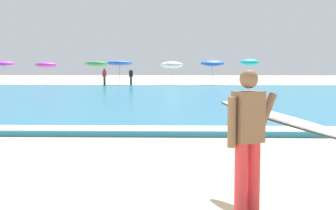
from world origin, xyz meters
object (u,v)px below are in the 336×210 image
beach_umbrella_5 (212,63)px  surfer_with_board (266,128)px  beach_umbrella_1 (46,65)px  beach_umbrella_2 (97,64)px  beach_umbrella_0 (5,63)px  beach_umbrella_4 (172,65)px  beach_umbrella_6 (250,62)px  beachgoer_near_row_mid (131,77)px  beach_umbrella_3 (120,63)px  beachgoer_near_row_left (104,77)px

beach_umbrella_5 → surfer_with_board: bearing=-93.1°
beach_umbrella_1 → beach_umbrella_2: 4.97m
surfer_with_board → beach_umbrella_0: bearing=115.6°
beach_umbrella_4 → beach_umbrella_6: size_ratio=0.92×
beach_umbrella_1 → beachgoer_near_row_mid: bearing=-23.0°
beach_umbrella_3 → beach_umbrella_5: 8.21m
beach_umbrella_0 → beach_umbrella_3: bearing=-4.5°
beach_umbrella_4 → beachgoer_near_row_left: beach_umbrella_4 is taller
surfer_with_board → beachgoer_near_row_left: bearing=102.7°
beach_umbrella_2 → beach_umbrella_3: beach_umbrella_3 is taller
beach_umbrella_2 → beachgoer_near_row_mid: size_ratio=1.45×
beach_umbrella_6 → beach_umbrella_1: bearing=175.2°
beach_umbrella_5 → beachgoer_near_row_mid: 7.27m
surfer_with_board → beach_umbrella_2: size_ratio=1.10×
beach_umbrella_2 → beach_umbrella_4: size_ratio=1.04×
beach_umbrella_3 → beach_umbrella_5: beach_umbrella_5 is taller
beach_umbrella_2 → beach_umbrella_5: (10.68, -2.35, 0.03)m
beachgoer_near_row_left → beachgoer_near_row_mid: size_ratio=1.00×
beach_umbrella_1 → beach_umbrella_2: bearing=-4.7°
surfer_with_board → beach_umbrella_6: bearing=81.6°
beach_umbrella_0 → beach_umbrella_3: 10.61m
surfer_with_board → beach_umbrella_1: bearing=110.2°
beach_umbrella_4 → beach_umbrella_5: size_ratio=0.94×
beach_umbrella_0 → beach_umbrella_2: size_ratio=0.99×
beach_umbrella_2 → beach_umbrella_5: 10.93m
beach_umbrella_5 → beach_umbrella_6: bearing=18.9°
surfer_with_board → beach_umbrella_4: beach_umbrella_4 is taller
surfer_with_board → beachgoer_near_row_left: (-7.61, 33.89, -0.19)m
beach_umbrella_2 → beach_umbrella_1: bearing=175.3°
surfer_with_board → beach_umbrella_0: 39.19m
beach_umbrella_2 → beach_umbrella_0: bearing=-168.4°
surfer_with_board → beach_umbrella_6: 36.22m
surfer_with_board → beach_umbrella_3: beach_umbrella_3 is taller
beach_umbrella_2 → beachgoer_near_row_mid: 4.91m
beach_umbrella_3 → beachgoer_near_row_mid: beach_umbrella_3 is taller
surfer_with_board → beach_umbrella_5: 34.70m
beach_umbrella_0 → beachgoer_near_row_left: 9.51m
surfer_with_board → beachgoer_near_row_mid: (-5.27, 33.80, -0.19)m
beach_umbrella_2 → beachgoer_near_row_left: (1.21, -3.11, -1.14)m
beach_umbrella_0 → beach_umbrella_4: (15.21, -0.46, -0.12)m
beach_umbrella_0 → beach_umbrella_1: 3.78m
beach_umbrella_2 → beach_umbrella_4: beach_umbrella_2 is taller
beach_umbrella_0 → beach_umbrella_4: bearing=-1.7°
beach_umbrella_0 → beach_umbrella_5: beach_umbrella_5 is taller
beach_umbrella_2 → beach_umbrella_5: bearing=-12.4°
beach_umbrella_1 → surfer_with_board: bearing=-69.8°
beach_umbrella_1 → beachgoer_near_row_mid: 9.29m
beach_umbrella_6 → beachgoer_near_row_mid: beach_umbrella_6 is taller
beach_umbrella_1 → beach_umbrella_3: (7.42, -2.90, 0.15)m
beach_umbrella_2 → beachgoer_near_row_mid: bearing=-41.9°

